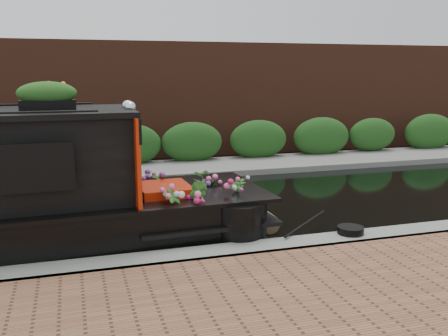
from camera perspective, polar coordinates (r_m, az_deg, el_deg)
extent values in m
plane|color=black|center=(10.94, -7.60, -5.00)|extent=(80.00, 80.00, 0.00)
cube|color=gray|center=(7.87, -3.48, -11.40)|extent=(40.00, 0.60, 0.50)
cube|color=slate|center=(14.98, -10.30, -0.71)|extent=(40.00, 2.40, 0.34)
cube|color=#1E4918|center=(15.86, -10.69, -0.07)|extent=(40.00, 1.10, 2.80)
cube|color=#562B1D|center=(17.91, -11.47, 1.16)|extent=(40.00, 1.00, 8.00)
cube|color=#B72107|center=(8.61, -10.68, 1.19)|extent=(0.14, 1.92, 1.48)
cube|color=black|center=(7.60, -20.80, 0.00)|extent=(0.99, 0.07, 0.60)
cube|color=#B72107|center=(8.85, -6.84, -3.67)|extent=(0.91, 1.02, 0.55)
sphere|color=silver|center=(8.35, -10.70, 6.84)|extent=(0.20, 0.20, 0.20)
sphere|color=silver|center=(8.66, -10.93, 6.97)|extent=(0.20, 0.20, 0.20)
cube|color=black|center=(8.46, -19.50, 6.79)|extent=(0.86, 0.32, 0.16)
ellipsoid|color=orange|center=(8.45, -19.60, 8.23)|extent=(0.94, 0.31, 0.26)
imported|color=#2B6020|center=(8.18, -5.92, -4.50)|extent=(0.41, 0.38, 0.65)
imported|color=#2B6020|center=(8.31, -3.08, -3.99)|extent=(0.37, 0.44, 0.71)
imported|color=#2B6020|center=(9.52, -1.82, -2.36)|extent=(0.56, 0.49, 0.61)
imported|color=#2B6020|center=(8.91, 1.49, -3.23)|extent=(0.46, 0.46, 0.63)
imported|color=#2B6020|center=(9.53, -7.69, -2.24)|extent=(0.33, 0.41, 0.67)
cylinder|color=brown|center=(9.54, 4.97, -6.20)|extent=(0.36, 0.38, 0.36)
cylinder|color=black|center=(8.91, 14.26, -6.89)|extent=(0.45, 0.45, 0.12)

